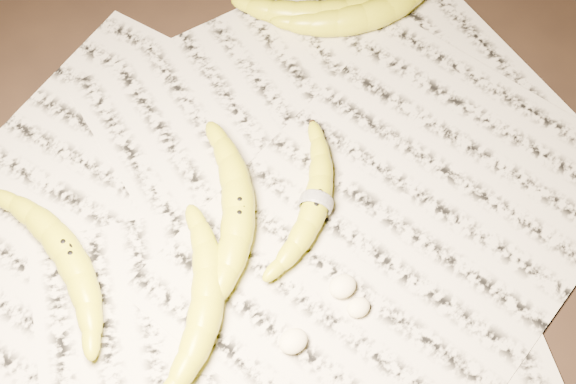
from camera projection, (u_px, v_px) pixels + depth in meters
ground at (293, 233)px, 0.96m from camera, size 3.00×3.00×0.00m
newspaper_patch at (276, 225)px, 0.96m from camera, size 0.90×0.70×0.01m
banana_left_a at (68, 254)px, 0.92m from camera, size 0.06×0.22×0.04m
banana_left_b at (207, 301)px, 0.89m from camera, size 0.18×0.19×0.04m
banana_center at (238, 212)px, 0.94m from camera, size 0.18×0.22×0.04m
banana_taped at (316, 202)px, 0.95m from camera, size 0.18×0.16×0.03m
banana_upper_a at (321, 13)px, 1.10m from camera, size 0.21×0.16×0.04m
banana_upper_b at (363, 16)px, 1.10m from camera, size 0.21×0.12×0.04m
measuring_tape at (316, 202)px, 0.95m from camera, size 0.03×0.03×0.04m
flesh_chunk_a at (293, 340)px, 0.87m from camera, size 0.03×0.03×0.02m
flesh_chunk_b at (343, 285)px, 0.91m from camera, size 0.03×0.03×0.02m
flesh_chunk_c at (359, 306)px, 0.90m from camera, size 0.03×0.02×0.02m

